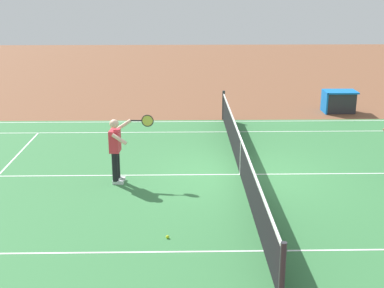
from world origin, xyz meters
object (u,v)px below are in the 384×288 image
Objects in this scene: tennis_net at (241,157)px; equipment_cart_tarped at (339,101)px; tennis_player_near at (117,147)px; tennis_ball at (167,237)px.

equipment_cart_tarped is at bearing -123.88° from tennis_net.
tennis_player_near reaches higher than tennis_net.
tennis_player_near is 3.48m from tennis_ball.
tennis_net is 6.89× the size of tennis_player_near.
tennis_net is 8.23m from equipment_cart_tarped.
tennis_player_near reaches higher than equipment_cart_tarped.
equipment_cart_tarped is at bearing -136.74° from tennis_player_near.
equipment_cart_tarped is (-7.77, -7.31, -0.49)m from tennis_player_near.
tennis_net is 4.04m from tennis_ball.
tennis_player_near is 1.36× the size of equipment_cart_tarped.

